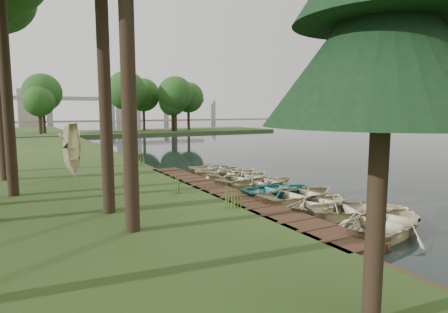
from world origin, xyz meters
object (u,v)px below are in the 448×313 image
boardwalk (225,195)px  rowboat_1 (358,208)px  stored_rowboat (74,171)px  rowboat_2 (323,202)px  rowboat_0 (389,219)px

boardwalk → rowboat_1: (2.70, -5.19, 0.28)m
boardwalk → stored_rowboat: bearing=125.9°
boardwalk → rowboat_2: bearing=-58.3°
rowboat_1 → rowboat_2: bearing=35.5°
boardwalk → rowboat_1: 5.86m
rowboat_1 → rowboat_2: rowboat_1 is taller
boardwalk → rowboat_0: rowboat_0 is taller
boardwalk → rowboat_0: bearing=-70.7°
rowboat_1 → stored_rowboat: size_ratio=1.23×
boardwalk → rowboat_0: (2.37, -6.78, 0.31)m
rowboat_2 → stored_rowboat: stored_rowboat is taller
boardwalk → stored_rowboat: (-5.43, 7.52, 0.46)m
boardwalk → rowboat_0: 7.19m
rowboat_0 → rowboat_2: rowboat_0 is taller
boardwalk → rowboat_2: 4.46m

